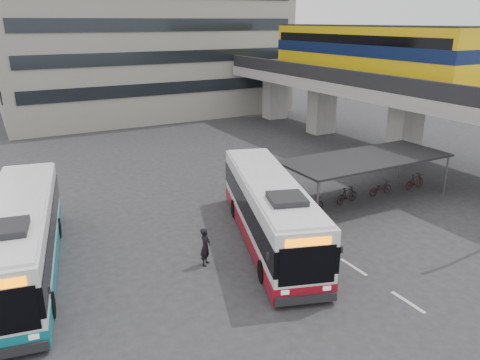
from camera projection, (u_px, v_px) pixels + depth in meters
name	position (u px, v px, depth m)	size (l,w,h in m)	color
ground	(267.00, 251.00, 21.37)	(120.00, 120.00, 0.00)	#28282B
viaduct	(365.00, 70.00, 37.63)	(8.00, 32.00, 9.68)	gray
bike_shelter	(364.00, 172.00, 27.16)	(10.00, 4.00, 2.54)	#595B60
road_markings	(354.00, 267.00, 20.01)	(0.15, 7.60, 0.01)	beige
bus_main	(269.00, 211.00, 21.91)	(5.86, 11.49, 3.34)	white
bus_teal	(21.00, 239.00, 19.06)	(4.48, 11.73, 3.39)	white
pedestrian	(205.00, 247.00, 19.95)	(0.62, 0.41, 1.70)	black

